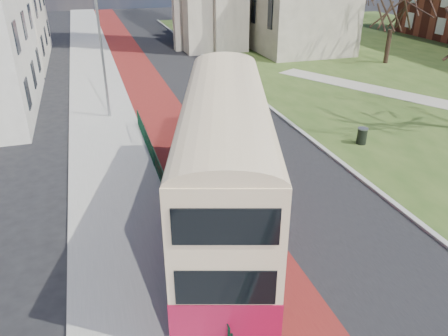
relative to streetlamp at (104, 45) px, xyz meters
name	(u,v)px	position (x,y,z in m)	size (l,w,h in m)	color
ground	(297,286)	(4.35, -18.00, -4.59)	(160.00, 160.00, 0.00)	black
road_carriageway	(193,100)	(5.85, 2.00, -4.59)	(9.00, 120.00, 0.01)	black
bus_lane	(156,104)	(3.15, 2.00, -4.59)	(3.40, 120.00, 0.01)	#591414
pavement_west	(100,108)	(-0.65, 2.00, -4.53)	(4.00, 120.00, 0.12)	gray
kerb_west	(130,106)	(1.35, 2.00, -4.53)	(0.25, 120.00, 0.13)	#999993
kerb_east	(244,87)	(10.45, 4.00, -4.53)	(0.25, 80.00, 0.13)	#999993
pedestrian_railing	(179,221)	(1.40, -14.00, -4.04)	(0.07, 24.00, 1.12)	#0B311E
streetlamp	(104,45)	(0.00, 0.00, 0.00)	(2.13, 0.18, 8.00)	gray
bus	(225,155)	(3.23, -13.89, -1.62)	(6.49, 12.75, 5.21)	maroon
winter_tree_far	(395,2)	(26.40, 8.00, 0.96)	(6.92, 6.92, 7.97)	black
litter_bin	(362,136)	(12.83, -8.60, -4.09)	(0.67, 0.67, 0.92)	black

